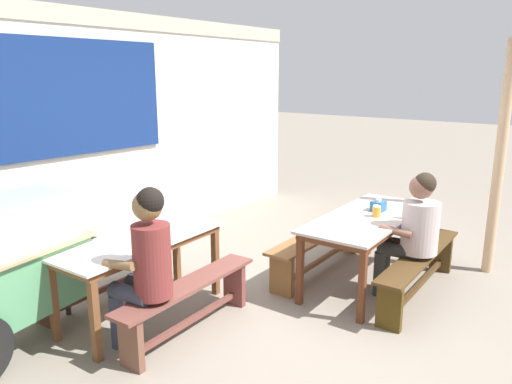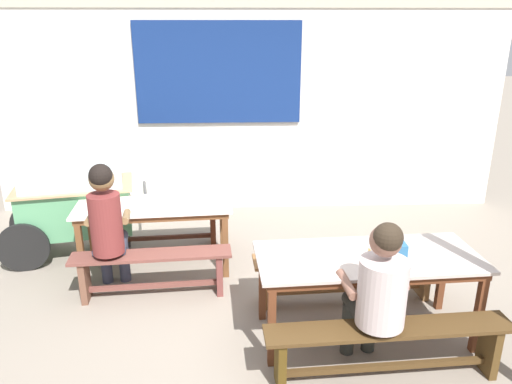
% 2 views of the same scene
% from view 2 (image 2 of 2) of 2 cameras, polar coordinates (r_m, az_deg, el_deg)
% --- Properties ---
extents(ground_plane, '(40.00, 40.00, 0.00)m').
position_cam_2_polar(ground_plane, '(4.63, 0.29, -14.04)').
color(ground_plane, gray).
extents(backdrop_wall, '(6.97, 0.23, 2.91)m').
position_cam_2_polar(backdrop_wall, '(6.73, -0.96, 10.65)').
color(backdrop_wall, silver).
rests_on(backdrop_wall, ground_plane).
extents(dining_table_far, '(1.65, 0.77, 0.75)m').
position_cam_2_polar(dining_table_far, '(5.21, -11.83, -2.25)').
color(dining_table_far, silver).
rests_on(dining_table_far, ground_plane).
extents(dining_table_near, '(1.86, 0.86, 0.75)m').
position_cam_2_polar(dining_table_near, '(4.12, 12.95, -8.17)').
color(dining_table_near, '#BBACA4').
rests_on(dining_table_near, ground_plane).
extents(bench_far_back, '(1.50, 0.43, 0.45)m').
position_cam_2_polar(bench_far_back, '(5.87, -11.17, -3.64)').
color(bench_far_back, '#562E20').
rests_on(bench_far_back, ground_plane).
extents(bench_far_front, '(1.54, 0.38, 0.45)m').
position_cam_2_polar(bench_far_front, '(4.85, -12.04, -8.62)').
color(bench_far_front, brown).
rests_on(bench_far_front, ground_plane).
extents(bench_near_back, '(1.79, 0.41, 0.45)m').
position_cam_2_polar(bench_near_back, '(4.76, 10.52, -8.94)').
color(bench_near_back, brown).
rests_on(bench_near_back, ground_plane).
extents(bench_near_front, '(1.85, 0.37, 0.45)m').
position_cam_2_polar(bench_near_front, '(3.87, 15.21, -16.74)').
color(bench_near_front, '#483118').
rests_on(bench_near_front, ground_plane).
extents(food_cart, '(1.70, 0.98, 1.21)m').
position_cam_2_polar(food_cart, '(5.84, -20.66, -0.36)').
color(food_cart, '#559969').
rests_on(food_cart, ground_plane).
extents(person_left_back_turned, '(0.44, 0.54, 1.36)m').
position_cam_2_polar(person_left_back_turned, '(4.76, -17.07, -3.29)').
color(person_left_back_turned, '#35394C').
rests_on(person_left_back_turned, ground_plane).
extents(person_near_front, '(0.49, 0.58, 1.28)m').
position_cam_2_polar(person_near_front, '(3.65, 14.13, -10.95)').
color(person_near_front, '#272824').
rests_on(person_near_front, ground_plane).
extents(tissue_box, '(0.15, 0.13, 0.13)m').
position_cam_2_polar(tissue_box, '(4.13, 16.15, -6.45)').
color(tissue_box, '#295D8B').
rests_on(tissue_box, dining_table_near).
extents(condiment_jar, '(0.08, 0.08, 0.12)m').
position_cam_2_polar(condiment_jar, '(4.00, 13.56, -7.05)').
color(condiment_jar, gold).
rests_on(condiment_jar, dining_table_near).
extents(soup_bowl, '(0.16, 0.16, 0.05)m').
position_cam_2_polar(soup_bowl, '(5.20, -10.17, -0.93)').
color(soup_bowl, silver).
rests_on(soup_bowl, dining_table_far).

